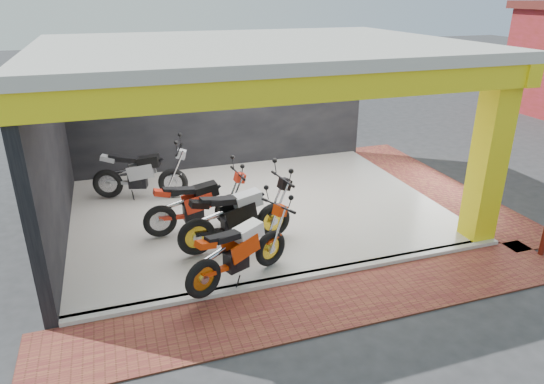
# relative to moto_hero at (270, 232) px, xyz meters

# --- Properties ---
(ground) EXTENTS (80.00, 80.00, 0.00)m
(ground) POSITION_rel_moto_hero_xyz_m (0.53, 0.56, -0.77)
(ground) COLOR #2D2D30
(ground) RESTS_ON ground
(showroom_floor) EXTENTS (8.00, 6.00, 0.10)m
(showroom_floor) POSITION_rel_moto_hero_xyz_m (0.53, 2.56, -0.72)
(showroom_floor) COLOR silver
(showroom_floor) RESTS_ON ground
(showroom_ceiling) EXTENTS (8.40, 6.40, 0.20)m
(showroom_ceiling) POSITION_rel_moto_hero_xyz_m (0.53, 2.56, 2.83)
(showroom_ceiling) COLOR beige
(showroom_ceiling) RESTS_ON corner_column
(back_wall) EXTENTS (8.20, 0.20, 3.50)m
(back_wall) POSITION_rel_moto_hero_xyz_m (0.53, 5.66, 0.98)
(back_wall) COLOR black
(back_wall) RESTS_ON ground
(left_wall) EXTENTS (0.20, 6.20, 3.50)m
(left_wall) POSITION_rel_moto_hero_xyz_m (-3.57, 2.56, 0.98)
(left_wall) COLOR black
(left_wall) RESTS_ON ground
(corner_column) EXTENTS (0.50, 0.50, 3.50)m
(corner_column) POSITION_rel_moto_hero_xyz_m (4.28, -0.19, 0.98)
(corner_column) COLOR yellow
(corner_column) RESTS_ON ground
(header_beam_front) EXTENTS (8.40, 0.30, 0.40)m
(header_beam_front) POSITION_rel_moto_hero_xyz_m (0.53, -0.44, 2.53)
(header_beam_front) COLOR yellow
(header_beam_front) RESTS_ON corner_column
(header_beam_right) EXTENTS (0.30, 6.40, 0.40)m
(header_beam_right) POSITION_rel_moto_hero_xyz_m (4.53, 2.56, 2.53)
(header_beam_right) COLOR yellow
(header_beam_right) RESTS_ON corner_column
(floor_kerb) EXTENTS (8.00, 0.20, 0.10)m
(floor_kerb) POSITION_rel_moto_hero_xyz_m (0.53, -0.46, -0.72)
(floor_kerb) COLOR silver
(floor_kerb) RESTS_ON ground
(paver_front) EXTENTS (9.00, 1.40, 0.03)m
(paver_front) POSITION_rel_moto_hero_xyz_m (0.53, -1.24, -0.76)
(paver_front) COLOR brown
(paver_front) RESTS_ON ground
(paver_right) EXTENTS (1.40, 7.00, 0.03)m
(paver_right) POSITION_rel_moto_hero_xyz_m (5.33, 2.56, -0.76)
(paver_right) COLOR brown
(paver_right) RESTS_ON ground
(moto_hero) EXTENTS (2.35, 1.65, 1.35)m
(moto_hero) POSITION_rel_moto_hero_xyz_m (0.00, 0.00, 0.00)
(moto_hero) COLOR red
(moto_hero) RESTS_ON showroom_floor
(moto_row_a) EXTENTS (2.50, 1.20, 1.47)m
(moto_row_a) POSITION_rel_moto_hero_xyz_m (0.38, 0.99, 0.06)
(moto_row_a) COLOR black
(moto_row_a) RESTS_ON showroom_floor
(moto_row_b) EXTENTS (2.28, 0.98, 1.36)m
(moto_row_b) POSITION_rel_moto_hero_xyz_m (-0.27, 1.82, 0.00)
(moto_row_b) COLOR red
(moto_row_b) RESTS_ON showroom_floor
(moto_row_d) EXTENTS (2.49, 1.48, 1.43)m
(moto_row_d) POSITION_rel_moto_hero_xyz_m (-1.18, 3.67, 0.04)
(moto_row_d) COLOR #989A9F
(moto_row_d) RESTS_ON showroom_floor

